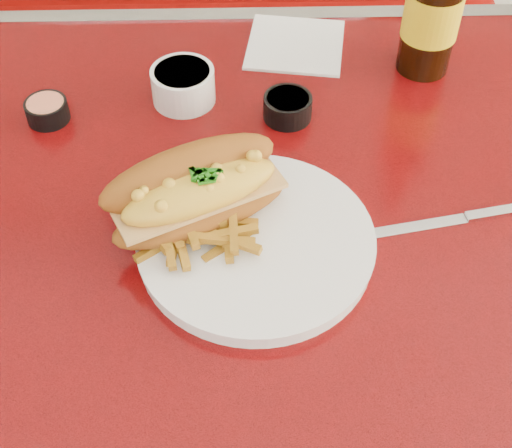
{
  "coord_description": "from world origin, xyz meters",
  "views": [
    {
      "loc": [
        0.0,
        -0.54,
        1.36
      ],
      "look_at": [
        0.01,
        -0.05,
        0.81
      ],
      "focal_mm": 50.0,
      "sensor_mm": 36.0,
      "label": 1
    }
  ],
  "objects_px": {
    "gravy_ramekin": "(183,84)",
    "sauce_cup_right": "(288,106)",
    "diner_table": "(245,296)",
    "dinner_plate": "(256,243)",
    "sauce_cup_left": "(47,110)",
    "knife": "(459,219)",
    "mac_hoagie": "(196,191)",
    "fork": "(303,218)",
    "booth_bench_far": "(242,98)"
  },
  "relations": [
    {
      "from": "dinner_plate",
      "to": "sauce_cup_left",
      "type": "xyz_separation_m",
      "value": [
        -0.26,
        0.22,
        0.0
      ]
    },
    {
      "from": "dinner_plate",
      "to": "knife",
      "type": "relative_size",
      "value": 1.45
    },
    {
      "from": "mac_hoagie",
      "to": "sauce_cup_right",
      "type": "distance_m",
      "value": 0.22
    },
    {
      "from": "sauce_cup_left",
      "to": "sauce_cup_right",
      "type": "xyz_separation_m",
      "value": [
        0.3,
        -0.0,
        0.0
      ]
    },
    {
      "from": "diner_table",
      "to": "knife",
      "type": "bearing_deg",
      "value": -4.7
    },
    {
      "from": "sauce_cup_right",
      "to": "knife",
      "type": "bearing_deg",
      "value": -45.26
    },
    {
      "from": "diner_table",
      "to": "dinner_plate",
      "type": "xyz_separation_m",
      "value": [
        0.01,
        -0.05,
        0.17
      ]
    },
    {
      "from": "mac_hoagie",
      "to": "sauce_cup_right",
      "type": "bearing_deg",
      "value": 33.94
    },
    {
      "from": "diner_table",
      "to": "fork",
      "type": "distance_m",
      "value": 0.19
    },
    {
      "from": "mac_hoagie",
      "to": "sauce_cup_left",
      "type": "distance_m",
      "value": 0.27
    },
    {
      "from": "dinner_plate",
      "to": "sauce_cup_left",
      "type": "height_order",
      "value": "sauce_cup_left"
    },
    {
      "from": "fork",
      "to": "gravy_ramekin",
      "type": "distance_m",
      "value": 0.27
    },
    {
      "from": "gravy_ramekin",
      "to": "knife",
      "type": "distance_m",
      "value": 0.38
    },
    {
      "from": "sauce_cup_left",
      "to": "mac_hoagie",
      "type": "bearing_deg",
      "value": -43.44
    },
    {
      "from": "mac_hoagie",
      "to": "sauce_cup_left",
      "type": "relative_size",
      "value": 3.44
    },
    {
      "from": "diner_table",
      "to": "sauce_cup_left",
      "type": "bearing_deg",
      "value": 145.93
    },
    {
      "from": "booth_bench_far",
      "to": "sauce_cup_right",
      "type": "height_order",
      "value": "booth_bench_far"
    },
    {
      "from": "dinner_plate",
      "to": "sauce_cup_right",
      "type": "relative_size",
      "value": 4.32
    },
    {
      "from": "dinner_plate",
      "to": "knife",
      "type": "xyz_separation_m",
      "value": [
        0.23,
        0.03,
        -0.01
      ]
    },
    {
      "from": "gravy_ramekin",
      "to": "sauce_cup_left",
      "type": "xyz_separation_m",
      "value": [
        -0.17,
        -0.04,
        -0.01
      ]
    },
    {
      "from": "booth_bench_far",
      "to": "dinner_plate",
      "type": "xyz_separation_m",
      "value": [
        0.01,
        -0.86,
        0.49
      ]
    },
    {
      "from": "mac_hoagie",
      "to": "gravy_ramekin",
      "type": "bearing_deg",
      "value": 70.92
    },
    {
      "from": "gravy_ramekin",
      "to": "sauce_cup_right",
      "type": "distance_m",
      "value": 0.14
    },
    {
      "from": "gravy_ramekin",
      "to": "sauce_cup_right",
      "type": "xyz_separation_m",
      "value": [
        0.13,
        -0.04,
        -0.01
      ]
    },
    {
      "from": "booth_bench_far",
      "to": "fork",
      "type": "height_order",
      "value": "booth_bench_far"
    },
    {
      "from": "mac_hoagie",
      "to": "fork",
      "type": "bearing_deg",
      "value": -29.95
    },
    {
      "from": "sauce_cup_right",
      "to": "fork",
      "type": "bearing_deg",
      "value": -88.17
    },
    {
      "from": "gravy_ramekin",
      "to": "sauce_cup_right",
      "type": "relative_size",
      "value": 1.33
    },
    {
      "from": "sauce_cup_right",
      "to": "knife",
      "type": "relative_size",
      "value": 0.34
    },
    {
      "from": "sauce_cup_left",
      "to": "knife",
      "type": "height_order",
      "value": "sauce_cup_left"
    },
    {
      "from": "gravy_ramekin",
      "to": "dinner_plate",
      "type": "bearing_deg",
      "value": -71.12
    },
    {
      "from": "dinner_plate",
      "to": "fork",
      "type": "distance_m",
      "value": 0.06
    },
    {
      "from": "sauce_cup_left",
      "to": "knife",
      "type": "distance_m",
      "value": 0.52
    },
    {
      "from": "mac_hoagie",
      "to": "gravy_ramekin",
      "type": "height_order",
      "value": "mac_hoagie"
    },
    {
      "from": "sauce_cup_left",
      "to": "sauce_cup_right",
      "type": "relative_size",
      "value": 1.04
    },
    {
      "from": "sauce_cup_left",
      "to": "knife",
      "type": "xyz_separation_m",
      "value": [
        0.48,
        -0.19,
        -0.01
      ]
    },
    {
      "from": "booth_bench_far",
      "to": "knife",
      "type": "height_order",
      "value": "booth_bench_far"
    },
    {
      "from": "gravy_ramekin",
      "to": "booth_bench_far",
      "type": "bearing_deg",
      "value": 82.98
    },
    {
      "from": "diner_table",
      "to": "gravy_ramekin",
      "type": "relative_size",
      "value": 14.86
    },
    {
      "from": "sauce_cup_left",
      "to": "gravy_ramekin",
      "type": "bearing_deg",
      "value": 11.64
    },
    {
      "from": "diner_table",
      "to": "booth_bench_far",
      "type": "distance_m",
      "value": 0.87
    },
    {
      "from": "diner_table",
      "to": "sauce_cup_left",
      "type": "relative_size",
      "value": 19.05
    },
    {
      "from": "dinner_plate",
      "to": "sauce_cup_left",
      "type": "distance_m",
      "value": 0.34
    },
    {
      "from": "mac_hoagie",
      "to": "fork",
      "type": "height_order",
      "value": "mac_hoagie"
    },
    {
      "from": "diner_table",
      "to": "dinner_plate",
      "type": "relative_size",
      "value": 4.58
    },
    {
      "from": "booth_bench_far",
      "to": "gravy_ramekin",
      "type": "xyz_separation_m",
      "value": [
        -0.07,
        -0.61,
        0.51
      ]
    },
    {
      "from": "sauce_cup_left",
      "to": "dinner_plate",
      "type": "bearing_deg",
      "value": -40.52
    },
    {
      "from": "mac_hoagie",
      "to": "gravy_ramekin",
      "type": "xyz_separation_m",
      "value": [
        -0.03,
        0.22,
        -0.03
      ]
    },
    {
      "from": "diner_table",
      "to": "booth_bench_far",
      "type": "bearing_deg",
      "value": 90.0
    },
    {
      "from": "gravy_ramekin",
      "to": "knife",
      "type": "xyz_separation_m",
      "value": [
        0.31,
        -0.22,
        -0.02
      ]
    }
  ]
}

